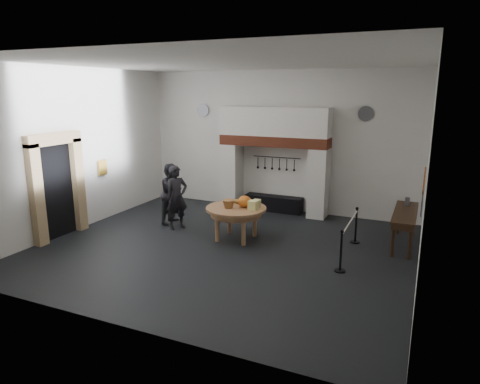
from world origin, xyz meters
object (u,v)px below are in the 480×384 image
at_px(work_table, 236,209).
at_px(barrier_post_far, 356,226).
at_px(visitor_far, 172,194).
at_px(barrier_post_near, 341,252).
at_px(visitor_near, 177,197).
at_px(side_table, 405,213).
at_px(iron_range, 274,203).

distance_m(work_table, barrier_post_far, 3.14).
bearing_deg(visitor_far, work_table, -103.62).
bearing_deg(barrier_post_near, visitor_far, 163.61).
height_order(barrier_post_near, barrier_post_far, same).
xyz_separation_m(visitor_near, side_table, (6.02, 1.14, -0.04)).
height_order(side_table, barrier_post_far, same).
distance_m(visitor_near, visitor_far, 0.57).
height_order(visitor_far, barrier_post_near, visitor_far).
xyz_separation_m(work_table, visitor_near, (-1.92, 0.15, 0.07)).
bearing_deg(barrier_post_near, barrier_post_far, 90.00).
distance_m(work_table, visitor_near, 1.92).
relative_size(iron_range, barrier_post_far, 2.11).
bearing_deg(iron_range, side_table, -22.49).
bearing_deg(iron_range, barrier_post_near, -53.49).
xyz_separation_m(visitor_far, barrier_post_near, (5.27, -1.55, -0.45)).
distance_m(iron_range, work_table, 3.04).
height_order(iron_range, side_table, side_table).
bearing_deg(work_table, barrier_post_far, 18.64).
bearing_deg(iron_range, work_table, -90.05).
distance_m(iron_range, visitor_near, 3.49).
bearing_deg(visitor_far, side_table, -83.81).
bearing_deg(work_table, iron_range, 89.95).
xyz_separation_m(visitor_near, barrier_post_near, (4.87, -1.15, -0.46)).
bearing_deg(barrier_post_far, side_table, 14.09).
bearing_deg(work_table, barrier_post_near, -18.78).
distance_m(iron_range, visitor_far, 3.43).
height_order(iron_range, work_table, work_table).
height_order(work_table, visitor_near, visitor_near).
xyz_separation_m(visitor_far, barrier_post_far, (5.27, 0.45, -0.45)).
distance_m(visitor_far, side_table, 6.46).
height_order(side_table, barrier_post_near, same).
bearing_deg(side_table, work_table, -162.61).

